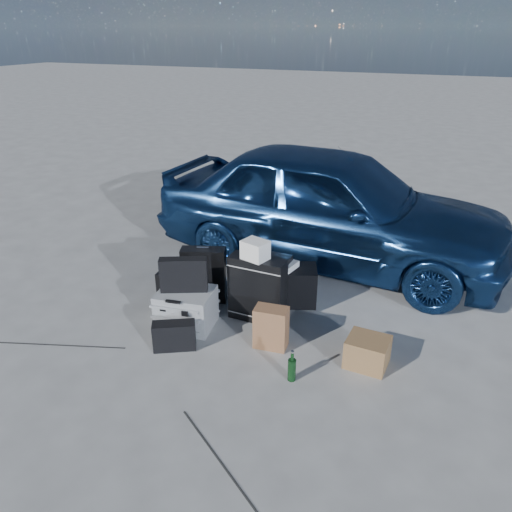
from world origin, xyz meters
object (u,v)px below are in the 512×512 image
Objects in this scene: car at (330,205)px; suitcase_left at (204,275)px; green_bottle at (292,366)px; duffel_bag at (278,285)px; suitcase_right at (257,289)px; cardboard_box at (367,352)px; briefcase at (178,290)px; pelican_case at (186,308)px.

car reaches higher than suitcase_left.
suitcase_left reaches higher than green_bottle.
duffel_bag is at bearing 0.05° from suitcase_left.
suitcase_right is 1.92× the size of cardboard_box.
car is 12.04× the size of cardboard_box.
briefcase is 1.04m from duffel_bag.
car is 5.23× the size of duffel_bag.
duffel_bag is (0.66, 0.77, 0.01)m from pelican_case.
car reaches higher than duffel_bag.
suitcase_left is 0.89× the size of suitcase_right.
suitcase_right reaches higher than pelican_case.
suitcase_right is 1.21m from cardboard_box.
suitcase_right is (-0.27, -1.62, -0.38)m from car.
duffel_bag is 2.94× the size of green_bottle.
pelican_case reaches higher than green_bottle.
car is at bearing 38.62° from suitcase_left.
suitcase_left is at bearing 165.38° from cardboard_box.
suitcase_left is at bearing 179.09° from duffel_bag.
cardboard_box is (0.88, -1.95, -0.58)m from car.
green_bottle is (-0.53, -0.44, 0.01)m from cardboard_box.
briefcase is at bearing 149.83° from car.
car reaches higher than pelican_case.
pelican_case is at bearing 160.44° from car.
suitcase_right reaches higher than duffel_bag.
car is at bearing 50.23° from briefcase.
suitcase_left is 1.88m from cardboard_box.
pelican_case is at bearing 161.70° from green_bottle.
suitcase_right is 2.46× the size of green_bottle.
duffel_bag is at bearing 174.32° from car.
cardboard_box is (2.01, -0.27, -0.04)m from briefcase.
green_bottle is (0.55, -1.17, -0.06)m from duffel_bag.
pelican_case is (-0.86, -1.99, -0.52)m from car.
suitcase_left is at bearing 90.15° from pelican_case.
suitcase_left is at bearing 151.54° from car.
green_bottle is at bearing -48.66° from suitcase_right.
cardboard_box is 1.28× the size of green_bottle.
duffel_bag is (0.93, 0.46, 0.03)m from briefcase.
pelican_case is 1.16× the size of briefcase.
green_bottle is (1.28, -0.91, -0.16)m from suitcase_left.
suitcase_left reaches higher than cardboard_box.
briefcase is 0.31m from suitcase_left.
car is at bearing 114.20° from cardboard_box.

